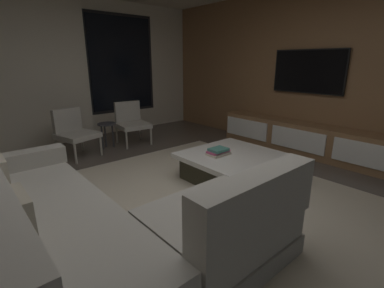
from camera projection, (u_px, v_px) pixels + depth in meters
The scene contains 12 objects.
floor at pixel (178, 210), 2.96m from camera, with size 9.20×9.20×0.00m, color #564C44.
back_wall_with_window at pixel (54, 71), 5.16m from camera, with size 6.60×0.30×2.70m.
media_wall at pixel (326, 72), 4.49m from camera, with size 0.12×7.80×2.70m.
area_rug at pixel (208, 202), 3.10m from camera, with size 3.20×3.80×0.01m, color beige.
sectional_couch at pixel (97, 227), 2.14m from camera, with size 1.98×2.50×0.82m.
coffee_table at pixel (233, 167), 3.64m from camera, with size 1.16×1.16×0.36m.
book_stack_on_coffee_table at pixel (218, 152), 3.56m from camera, with size 0.29×0.19×0.09m.
accent_chair_near_window at pixel (131, 121), 5.27m from camera, with size 0.60×0.62×0.78m.
accent_chair_by_curtain at pixel (74, 130), 4.53m from camera, with size 0.67×0.69×0.78m.
side_stool at pixel (107, 128), 4.96m from camera, with size 0.32×0.32×0.46m.
media_console at pixel (306, 140), 4.66m from camera, with size 0.46×3.10×0.52m.
mounted_tv at pixel (308, 71), 4.60m from camera, with size 0.05×1.22×0.71m.
Camera 1 is at (-1.61, -2.09, 1.51)m, focal length 26.08 mm.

